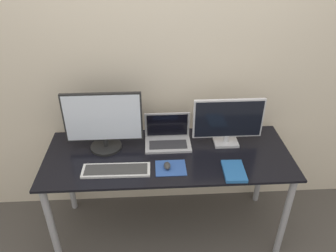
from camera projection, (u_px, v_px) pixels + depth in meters
The scene contains 9 objects.
wall_back at pixel (165, 71), 2.46m from camera, with size 7.00×0.05×2.50m.
desk at pixel (168, 166), 2.42m from camera, with size 1.77×0.68×0.77m.
monitor_left at pixel (103, 122), 2.32m from camera, with size 0.55×0.23×0.45m.
monitor_right at pixel (228, 121), 2.38m from camera, with size 0.51×0.13×0.37m.
laptop at pixel (168, 136), 2.47m from camera, with size 0.34×0.22×0.22m.
keyboard at pixel (116, 170), 2.20m from camera, with size 0.46×0.15×0.02m.
mousepad at pixel (171, 168), 2.23m from camera, with size 0.21×0.17×0.00m.
mouse at pixel (167, 166), 2.22m from camera, with size 0.05×0.07×0.04m.
book at pixel (234, 171), 2.19m from camera, with size 0.15×0.22×0.02m.
Camera 1 is at (-0.11, -1.56, 2.19)m, focal length 35.00 mm.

